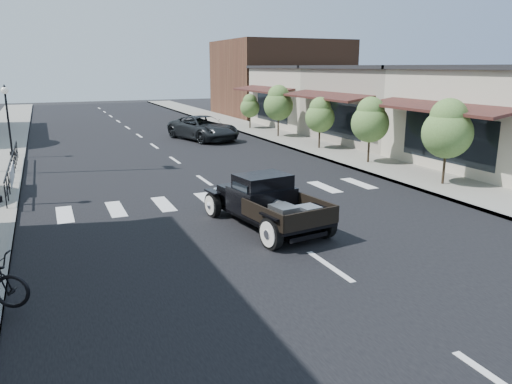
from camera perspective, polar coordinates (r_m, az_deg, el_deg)
name	(u,v)px	position (r m, az deg, el deg)	size (l,w,h in m)	color
ground	(276,230)	(14.58, 2.29, -4.36)	(120.00, 120.00, 0.00)	black
road	(162,151)	(28.50, -10.71, 4.58)	(14.00, 80.00, 0.02)	black
road_markings	(185,168)	(23.71, -8.07, 2.76)	(12.00, 60.00, 0.06)	silver
sidewalk_right	(297,142)	(31.38, 4.68, 5.76)	(3.00, 80.00, 0.15)	gray
storefront_mid	(404,106)	(33.07, 16.58, 9.45)	(10.00, 9.00, 4.50)	gray
storefront_far	(329,98)	(40.41, 8.39, 10.63)	(10.00, 9.00, 4.50)	#B6AD9A
far_building_right	(280,79)	(49.40, 2.79, 12.83)	(11.00, 10.00, 7.00)	brown
railing	(12,166)	(22.88, -26.08, 2.69)	(0.08, 10.00, 1.00)	black
banner	(13,180)	(20.95, -26.03, 1.20)	(0.04, 2.20, 0.60)	silver
lamp_post_c	(8,120)	(28.66, -26.46, 7.34)	(0.36, 0.36, 3.61)	black
small_tree_a	(446,143)	(20.67, 20.91, 5.22)	(1.92, 1.92, 3.20)	#4D7134
small_tree_b	(370,131)	(24.47, 12.86, 6.81)	(1.80, 1.80, 2.99)	#4D7134
small_tree_c	(320,124)	(28.40, 7.29, 7.76)	(1.64, 1.64, 2.74)	#4D7134
small_tree_d	(278,112)	(33.13, 2.57, 9.16)	(1.93, 1.93, 3.21)	#4D7134
small_tree_e	(250,112)	(37.64, -0.70, 9.16)	(1.45, 1.45, 2.41)	#4D7134
hotrod_pickup	(266,201)	(14.56, 1.19, -1.08)	(2.16, 4.63, 1.60)	black
second_car	(203,128)	(32.53, -6.05, 7.25)	(2.54, 5.50, 1.53)	black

